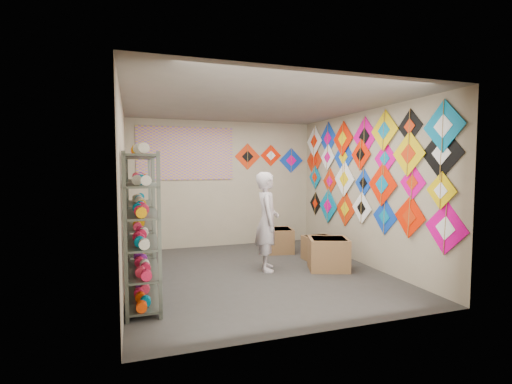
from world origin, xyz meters
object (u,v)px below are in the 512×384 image
object	(u,v)px
shelf_rack_front	(142,230)
carton_b	(319,248)
shopkeeper	(267,221)
carton_a	(328,254)
shelf_rack_back	(140,216)
carton_c	(280,240)

from	to	relation	value
shelf_rack_front	carton_b	bearing A→B (deg)	22.18
shelf_rack_front	shopkeeper	distance (m)	2.25
carton_a	shopkeeper	bearing A→B (deg)	-178.72
shelf_rack_back	shopkeeper	bearing A→B (deg)	-9.03
shelf_rack_back	shopkeeper	distance (m)	2.05
shelf_rack_back	carton_c	bearing A→B (deg)	16.49
shelf_rack_back	carton_c	xyz separation A→B (m)	(2.70, 0.80, -0.71)
shelf_rack_back	carton_b	distance (m)	3.24
shelf_rack_back	carton_a	distance (m)	3.14
shelf_rack_front	shelf_rack_back	world-z (taller)	same
shopkeeper	carton_b	bearing A→B (deg)	-60.41
shopkeeper	carton_c	bearing A→B (deg)	-16.87
shelf_rack_front	shelf_rack_back	size ratio (longest dim) A/B	1.00
shelf_rack_front	carton_a	bearing A→B (deg)	12.36
carton_a	carton_b	distance (m)	0.65
carton_a	shelf_rack_back	bearing A→B (deg)	-172.56
carton_c	carton_a	bearing A→B (deg)	-67.78
carton_b	carton_c	world-z (taller)	carton_c
shelf_rack_front	carton_a	xyz separation A→B (m)	(2.99, 0.66, -0.68)
shelf_rack_front	carton_b	size ratio (longest dim) A/B	3.54
shelf_rack_front	shopkeeper	size ratio (longest dim) A/B	1.16
carton_a	carton_c	bearing A→B (deg)	121.14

